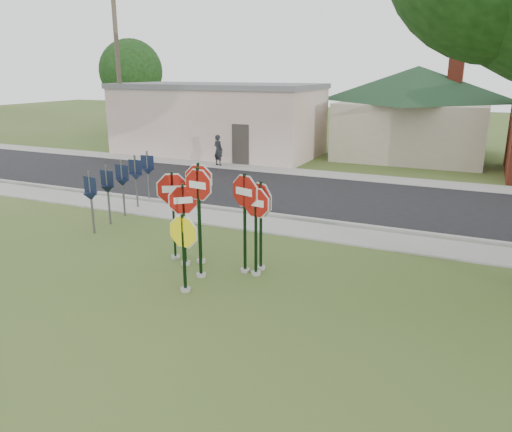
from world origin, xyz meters
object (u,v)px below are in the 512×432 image
at_px(stop_sign_center, 199,207).
at_px(utility_pole_near, 118,70).
at_px(stop_sign_left, 184,214).
at_px(pedestrian, 218,150).
at_px(stop_sign_yellow, 184,245).

distance_m(stop_sign_center, utility_pole_near, 20.12).
bearing_deg(stop_sign_left, pedestrian, 115.13).
xyz_separation_m(utility_pole_near, pedestrian, (7.07, -1.00, -4.09)).
bearing_deg(stop_sign_left, stop_sign_yellow, -57.98).
bearing_deg(stop_sign_yellow, utility_pole_near, 132.58).
height_order(stop_sign_yellow, pedestrian, stop_sign_yellow).
bearing_deg(utility_pole_near, pedestrian, -8.03).
relative_size(stop_sign_yellow, pedestrian, 1.21).
height_order(stop_sign_center, utility_pole_near, utility_pole_near).
bearing_deg(stop_sign_center, stop_sign_left, 146.37).
xyz_separation_m(stop_sign_center, pedestrian, (-6.76, 13.27, -0.93)).
relative_size(utility_pole_near, pedestrian, 5.83).
height_order(stop_sign_left, pedestrian, stop_sign_left).
height_order(stop_sign_left, utility_pole_near, utility_pole_near).
relative_size(stop_sign_center, stop_sign_yellow, 1.46).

